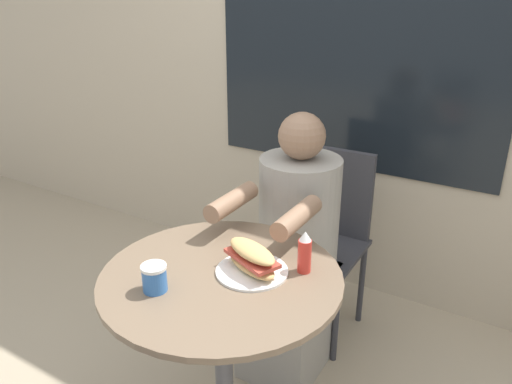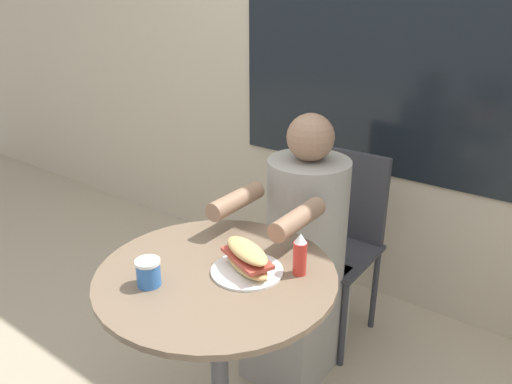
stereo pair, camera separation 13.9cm
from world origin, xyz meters
name	(u,v)px [view 2 (the right image)]	position (x,y,z in m)	size (l,w,h in m)	color
storefront_wall	(403,23)	(0.00, 1.32, 1.40)	(8.00, 0.09, 2.80)	#B7A88E
cafe_table	(218,325)	(0.00, 0.00, 0.55)	(0.75, 0.75, 0.74)	brown
diner_chair	(341,228)	(-0.03, 0.90, 0.52)	(0.39, 0.39, 0.87)	#333338
seated_diner	(301,266)	(-0.03, 0.55, 0.49)	(0.33, 0.59, 1.12)	gray
sandwich_on_plate	(247,261)	(0.07, 0.06, 0.78)	(0.22, 0.22, 0.09)	white
drink_cup	(148,273)	(-0.11, -0.17, 0.78)	(0.07, 0.07, 0.08)	#336BB7
condiment_bottle	(300,255)	(0.21, 0.15, 0.81)	(0.04, 0.04, 0.14)	red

